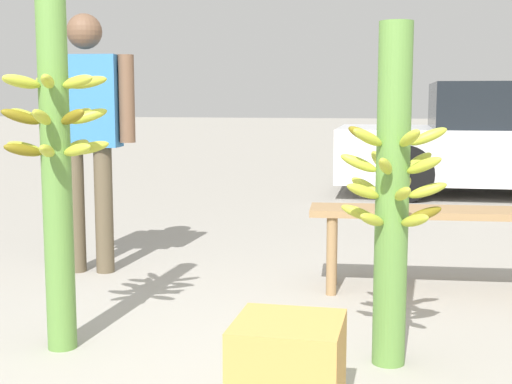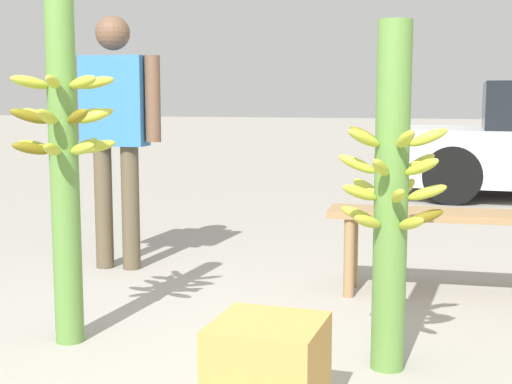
# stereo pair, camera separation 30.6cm
# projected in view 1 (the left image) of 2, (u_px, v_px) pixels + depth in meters

# --- Properties ---
(banana_stalk_left) EXTENTS (0.47, 0.47, 1.62)m
(banana_stalk_left) POSITION_uv_depth(u_px,v_px,m) (56.00, 157.00, 3.11)
(banana_stalk_left) COLOR #5B8C3D
(banana_stalk_left) RESTS_ON ground_plane
(banana_stalk_center) EXTENTS (0.45, 0.45, 1.43)m
(banana_stalk_center) POSITION_uv_depth(u_px,v_px,m) (392.00, 193.00, 2.94)
(banana_stalk_center) COLOR #5B8C3D
(banana_stalk_center) RESTS_ON ground_plane
(vendor_person) EXTENTS (0.63, 0.24, 1.65)m
(vendor_person) POSITION_uv_depth(u_px,v_px,m) (87.00, 120.00, 4.52)
(vendor_person) COLOR brown
(vendor_person) RESTS_ON ground_plane
(market_bench) EXTENTS (1.45, 0.45, 0.49)m
(market_bench) POSITION_uv_depth(u_px,v_px,m) (435.00, 223.00, 4.09)
(market_bench) COLOR #99754C
(market_bench) RESTS_ON ground_plane
(produce_crate) EXTENTS (0.37, 0.37, 0.37)m
(produce_crate) POSITION_uv_depth(u_px,v_px,m) (288.00, 372.00, 2.45)
(produce_crate) COLOR #C69347
(produce_crate) RESTS_ON ground_plane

